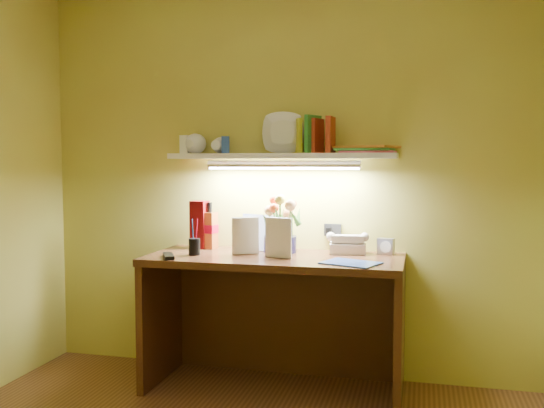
# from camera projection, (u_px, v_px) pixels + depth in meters

# --- Properties ---
(desk) EXTENTS (1.40, 0.60, 0.75)m
(desk) POSITION_uv_depth(u_px,v_px,m) (274.00, 323.00, 3.35)
(desk) COLOR #3E1B10
(desk) RESTS_ON ground
(flower_bouquet) EXTENTS (0.23, 0.23, 0.33)m
(flower_bouquet) POSITION_uv_depth(u_px,v_px,m) (280.00, 224.00, 3.45)
(flower_bouquet) COLOR #0F0D33
(flower_bouquet) RESTS_ON desk
(telephone) EXTENTS (0.22, 0.17, 0.12)m
(telephone) POSITION_uv_depth(u_px,v_px,m) (348.00, 243.00, 3.41)
(telephone) COLOR beige
(telephone) RESTS_ON desk
(desk_clock) EXTENTS (0.10, 0.07, 0.09)m
(desk_clock) POSITION_uv_depth(u_px,v_px,m) (386.00, 246.00, 3.38)
(desk_clock) COLOR #B1B1B5
(desk_clock) RESTS_ON desk
(whisky_bottle) EXTENTS (0.09, 0.09, 0.28)m
(whisky_bottle) POSITION_uv_depth(u_px,v_px,m) (210.00, 225.00, 3.60)
(whisky_bottle) COLOR #B45020
(whisky_bottle) RESTS_ON desk
(whisky_box) EXTENTS (0.10, 0.10, 0.28)m
(whisky_box) POSITION_uv_depth(u_px,v_px,m) (200.00, 225.00, 3.61)
(whisky_box) COLOR #520507
(whisky_box) RESTS_ON desk
(pen_cup) EXTENTS (0.08, 0.08, 0.16)m
(pen_cup) POSITION_uv_depth(u_px,v_px,m) (194.00, 241.00, 3.36)
(pen_cup) COLOR black
(pen_cup) RESTS_ON desk
(art_card) EXTENTS (0.21, 0.12, 0.21)m
(art_card) POSITION_uv_depth(u_px,v_px,m) (258.00, 232.00, 3.53)
(art_card) COLOR white
(art_card) RESTS_ON desk
(tv_remote) EXTENTS (0.13, 0.18, 0.02)m
(tv_remote) POSITION_uv_depth(u_px,v_px,m) (168.00, 256.00, 3.26)
(tv_remote) COLOR black
(tv_remote) RESTS_ON desk
(blue_folder) EXTENTS (0.32, 0.28, 0.01)m
(blue_folder) POSITION_uv_depth(u_px,v_px,m) (351.00, 263.00, 3.07)
(blue_folder) COLOR #3157AF
(blue_folder) RESTS_ON desk
(desk_book_a) EXTENTS (0.15, 0.09, 0.21)m
(desk_book_a) POSITION_uv_depth(u_px,v_px,m) (232.00, 236.00, 3.36)
(desk_book_a) COLOR beige
(desk_book_a) RESTS_ON desk
(desk_book_b) EXTENTS (0.16, 0.06, 0.22)m
(desk_book_b) POSITION_uv_depth(u_px,v_px,m) (265.00, 237.00, 3.29)
(desk_book_b) COLOR white
(desk_book_b) RESTS_ON desk
(wall_shelf) EXTENTS (1.32, 0.34, 0.24)m
(wall_shelf) POSITION_uv_depth(u_px,v_px,m) (286.00, 150.00, 3.46)
(wall_shelf) COLOR white
(wall_shelf) RESTS_ON ground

